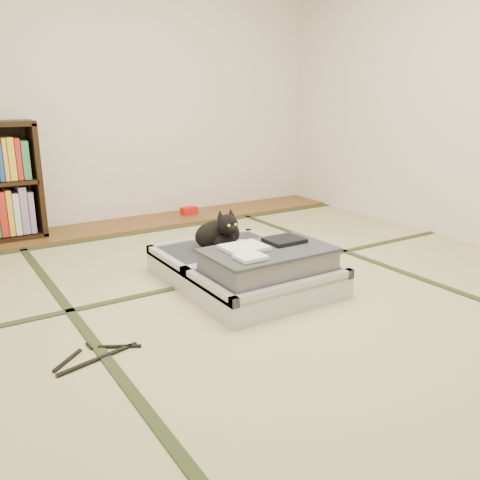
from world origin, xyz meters
TOP-DOWN VIEW (x-y plane):
  - floor at (0.00, 0.00)m, footprint 4.50×4.50m
  - wood_strip at (0.00, 2.00)m, footprint 4.00×0.50m
  - red_item at (0.54, 2.03)m, footprint 0.16×0.10m
  - room_shell at (0.00, 0.00)m, footprint 4.50×4.50m
  - tatami_borders at (0.00, 0.49)m, footprint 4.00×4.50m
  - suitcase at (0.01, 0.21)m, footprint 0.81×1.08m
  - cat at (-0.01, 0.50)m, footprint 0.36×0.36m
  - cable_coil at (0.17, 0.53)m, footprint 0.11×0.11m
  - hanger at (-1.03, -0.16)m, footprint 0.40×0.23m

SIDE VIEW (x-z plane):
  - floor at x=0.00m, z-range 0.00..0.00m
  - tatami_borders at x=0.00m, z-range 0.00..0.01m
  - hanger at x=-1.03m, z-range 0.00..0.01m
  - wood_strip at x=0.00m, z-range 0.00..0.02m
  - red_item at x=0.54m, z-range 0.02..0.09m
  - suitcase at x=0.01m, z-range -0.05..0.27m
  - cable_coil at x=0.17m, z-range 0.15..0.18m
  - cat at x=-0.01m, z-range 0.12..0.41m
  - room_shell at x=0.00m, z-range -0.79..3.71m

